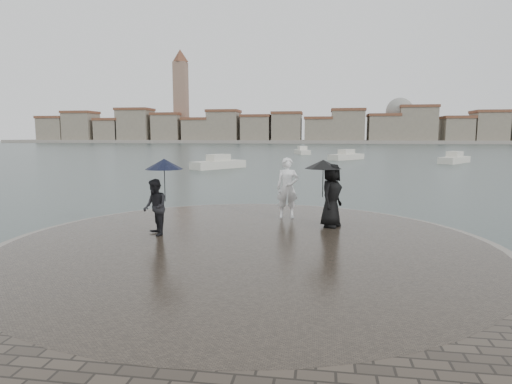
# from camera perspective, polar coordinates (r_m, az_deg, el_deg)

# --- Properties ---
(ground) EXTENTS (400.00, 400.00, 0.00)m
(ground) POSITION_cam_1_polar(r_m,az_deg,el_deg) (7.67, -5.72, -15.59)
(ground) COLOR #2B3835
(ground) RESTS_ON ground
(kerb_ring) EXTENTS (12.50, 12.50, 0.32)m
(kerb_ring) POSITION_cam_1_polar(r_m,az_deg,el_deg) (10.86, -1.06, -7.66)
(kerb_ring) COLOR gray
(kerb_ring) RESTS_ON ground
(quay_tip) EXTENTS (11.90, 11.90, 0.36)m
(quay_tip) POSITION_cam_1_polar(r_m,az_deg,el_deg) (10.85, -1.06, -7.56)
(quay_tip) COLOR #2D261E
(quay_tip) RESTS_ON ground
(statue) EXTENTS (0.76, 0.55, 1.95)m
(statue) POSITION_cam_1_polar(r_m,az_deg,el_deg) (13.79, 4.22, 0.56)
(statue) COLOR white
(statue) RESTS_ON quay_tip
(visitor_left) EXTENTS (1.20, 1.07, 2.04)m
(visitor_left) POSITION_cam_1_polar(r_m,az_deg,el_deg) (11.62, -12.95, -0.24)
(visitor_left) COLOR black
(visitor_left) RESTS_ON quay_tip
(visitor_right) EXTENTS (1.25, 1.18, 1.95)m
(visitor_right) POSITION_cam_1_polar(r_m,az_deg,el_deg) (12.57, 9.74, 0.56)
(visitor_right) COLOR black
(visitor_right) RESTS_ON quay_tip
(far_skyline) EXTENTS (260.00, 20.00, 37.00)m
(far_skyline) POSITION_cam_1_polar(r_m,az_deg,el_deg) (167.74, 6.13, 8.40)
(far_skyline) COLOR gray
(far_skyline) RESTS_ON ground
(boats) EXTENTS (28.14, 37.13, 1.50)m
(boats) POSITION_cam_1_polar(r_m,az_deg,el_deg) (53.04, 10.09, 4.59)
(boats) COLOR beige
(boats) RESTS_ON ground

